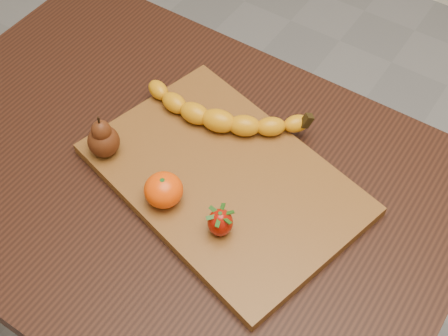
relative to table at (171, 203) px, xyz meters
The scene contains 6 objects.
table is the anchor object (origin of this frame).
cutting_board 0.15m from the table, 20.02° to the left, with size 0.45×0.30×0.02m, color brown.
banana 0.18m from the table, 76.06° to the left, with size 0.26×0.07×0.04m, color orange, non-canonical shape.
pear 0.19m from the table, 161.04° to the right, with size 0.05×0.05×0.09m, color #4C200C, non-canonical shape.
mandarin 0.16m from the table, 55.22° to the right, with size 0.06×0.06×0.05m, color #F44502.
strawberry 0.21m from the table, 21.42° to the right, with size 0.04×0.04×0.05m, color #970F04, non-canonical shape.
Camera 1 is at (0.44, -0.49, 1.61)m, focal length 50.00 mm.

